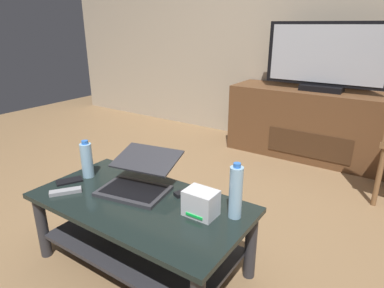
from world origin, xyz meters
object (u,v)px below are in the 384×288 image
at_px(tv_remote, 189,191).
at_px(soundbar_remote, 66,192).
at_px(laptop, 139,177).
at_px(coffee_table, 141,222).
at_px(cell_phone, 69,181).
at_px(media_cabinet, 317,125).
at_px(router_box, 201,203).
at_px(water_bottle_far, 236,192).
at_px(water_bottle_near, 87,160).
at_px(television, 326,58).

distance_m(tv_remote, soundbar_remote, 0.65).
relative_size(laptop, tv_remote, 2.81).
xyz_separation_m(coffee_table, cell_phone, (-0.47, -0.06, 0.13)).
xyz_separation_m(media_cabinet, router_box, (-0.01, -2.06, 0.13)).
bearing_deg(media_cabinet, cell_phone, -110.47).
xyz_separation_m(coffee_table, soundbar_remote, (-0.38, -0.16, 0.13)).
xyz_separation_m(router_box, tv_remote, (-0.17, 0.14, -0.05)).
distance_m(router_box, water_bottle_far, 0.17).
height_order(water_bottle_near, soundbar_remote, water_bottle_near).
bearing_deg(coffee_table, water_bottle_far, 16.37).
bearing_deg(water_bottle_far, soundbar_remote, -160.55).
distance_m(television, water_bottle_near, 2.24).
xyz_separation_m(coffee_table, water_bottle_near, (-0.44, 0.04, 0.23)).
height_order(media_cabinet, laptop, media_cabinet).
relative_size(coffee_table, tv_remote, 6.98).
relative_size(media_cabinet, tv_remote, 10.39).
bearing_deg(cell_phone, water_bottle_far, 40.44).
relative_size(laptop, water_bottle_near, 2.03).
xyz_separation_m(router_box, soundbar_remote, (-0.70, -0.22, -0.05)).
bearing_deg(laptop, water_bottle_far, 3.25).
height_order(router_box, soundbar_remote, router_box).
relative_size(tv_remote, soundbar_remote, 1.00).
height_order(media_cabinet, water_bottle_far, water_bottle_far).
distance_m(television, laptop, 2.10).
relative_size(router_box, soundbar_remote, 0.93).
height_order(laptop, tv_remote, laptop).
bearing_deg(soundbar_remote, water_bottle_near, 143.58).
bearing_deg(laptop, cell_phone, -156.04).
distance_m(coffee_table, water_bottle_near, 0.50).
bearing_deg(laptop, router_box, -5.79).
height_order(media_cabinet, router_box, media_cabinet).
distance_m(media_cabinet, soundbar_remote, 2.39).
xyz_separation_m(coffee_table, laptop, (-0.10, 0.10, 0.18)).
height_order(water_bottle_far, tv_remote, water_bottle_far).
distance_m(media_cabinet, tv_remote, 1.92).
bearing_deg(media_cabinet, television, -90.00).
relative_size(water_bottle_near, soundbar_remote, 1.38).
xyz_separation_m(laptop, water_bottle_far, (0.56, 0.03, 0.07)).
relative_size(water_bottle_near, cell_phone, 1.58).
distance_m(media_cabinet, television, 0.62).
bearing_deg(soundbar_remote, tv_remote, 70.05).
xyz_separation_m(coffee_table, router_box, (0.33, 0.06, 0.19)).
height_order(television, water_bottle_far, television).
relative_size(media_cabinet, water_bottle_far, 6.19).
height_order(television, tv_remote, television).
height_order(laptop, cell_phone, laptop).
distance_m(water_bottle_near, tv_remote, 0.63).
bearing_deg(soundbar_remote, router_box, 53.46).
height_order(television, router_box, television).
bearing_deg(coffee_table, soundbar_remote, -156.89).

